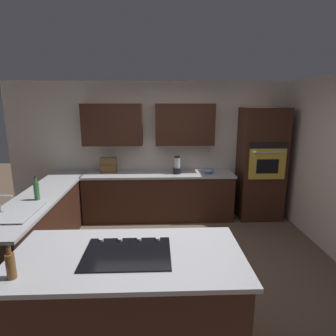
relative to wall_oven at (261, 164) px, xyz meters
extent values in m
plane|color=brown|center=(1.85, 1.72, -1.06)|extent=(14.00, 14.00, 0.00)
cube|color=silver|center=(1.85, -0.38, 0.24)|extent=(6.00, 0.10, 2.60)
cube|color=#381E14|center=(1.45, -0.16, 0.74)|extent=(1.10, 0.34, 0.77)
cube|color=#381E14|center=(2.80, -0.16, 0.74)|extent=(1.10, 0.34, 0.77)
cube|color=#381E14|center=(1.95, 0.00, -0.63)|extent=(2.80, 0.60, 0.86)
cube|color=#B2B2B7|center=(1.95, 0.00, -0.18)|extent=(2.84, 0.64, 0.04)
cube|color=#381E14|center=(3.67, 1.17, -0.63)|extent=(0.60, 2.90, 0.86)
cube|color=#B2B2B7|center=(3.67, 1.17, -0.18)|extent=(0.64, 2.94, 0.04)
cube|color=#381E14|center=(2.24, 2.91, -0.63)|extent=(1.97, 0.95, 0.86)
cube|color=#B2B2B7|center=(2.24, 2.91, -0.18)|extent=(2.05, 1.03, 0.04)
cube|color=#381E14|center=(0.00, 0.00, 0.00)|extent=(0.80, 0.60, 2.12)
cube|color=gold|center=(0.00, 0.31, 0.07)|extent=(0.66, 0.03, 0.56)
cube|color=black|center=(0.00, 0.32, 0.03)|extent=(0.40, 0.01, 0.26)
cube|color=black|center=(0.00, 0.31, 0.40)|extent=(0.66, 0.02, 0.11)
cylinder|color=silver|center=(0.00, 0.35, 0.29)|extent=(0.56, 0.02, 0.02)
cube|color=#515456|center=(3.67, 1.74, -0.15)|extent=(0.40, 0.30, 0.02)
cube|color=#515456|center=(3.67, 2.08, -0.15)|extent=(0.40, 0.30, 0.02)
cube|color=#B7BABF|center=(3.67, 1.91, -0.14)|extent=(0.46, 0.70, 0.01)
cylinder|color=#B7BABF|center=(3.79, 1.91, 0.06)|extent=(0.18, 0.02, 0.02)
cube|color=black|center=(2.24, 2.91, -0.15)|extent=(0.76, 0.56, 0.01)
cylinder|color=#B2B2B7|center=(1.97, 2.68, -0.14)|extent=(0.04, 0.04, 0.02)
cylinder|color=#B2B2B7|center=(2.15, 2.68, -0.14)|extent=(0.04, 0.04, 0.02)
cylinder|color=#B2B2B7|center=(2.33, 2.68, -0.14)|extent=(0.04, 0.04, 0.02)
cylinder|color=#B2B2B7|center=(2.51, 2.68, -0.14)|extent=(0.04, 0.04, 0.02)
cylinder|color=black|center=(1.60, 0.04, -0.10)|extent=(0.15, 0.15, 0.11)
cylinder|color=silver|center=(1.60, 0.04, 0.05)|extent=(0.11, 0.11, 0.20)
cylinder|color=black|center=(1.60, 0.04, 0.16)|extent=(0.12, 0.12, 0.03)
ellipsoid|color=#668CB2|center=(1.00, 0.04, -0.11)|extent=(0.19, 0.19, 0.10)
cube|color=brown|center=(2.90, -0.08, -0.01)|extent=(0.30, 0.10, 0.29)
cube|color=brown|center=(2.90, -0.03, -0.01)|extent=(0.29, 0.02, 0.02)
cylinder|color=#336B38|center=(3.62, 1.43, -0.03)|extent=(0.07, 0.07, 0.26)
cylinder|color=#336B38|center=(3.62, 1.43, 0.13)|extent=(0.03, 0.03, 0.06)
cylinder|color=black|center=(3.62, 1.43, 0.17)|extent=(0.04, 0.04, 0.02)
cylinder|color=brown|center=(3.08, 3.22, -0.06)|extent=(0.07, 0.07, 0.20)
cylinder|color=brown|center=(3.08, 3.22, 0.07)|extent=(0.03, 0.03, 0.06)
cylinder|color=black|center=(3.08, 3.22, 0.11)|extent=(0.03, 0.03, 0.02)
camera|label=1|loc=(1.96, 5.15, 1.14)|focal=30.06mm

